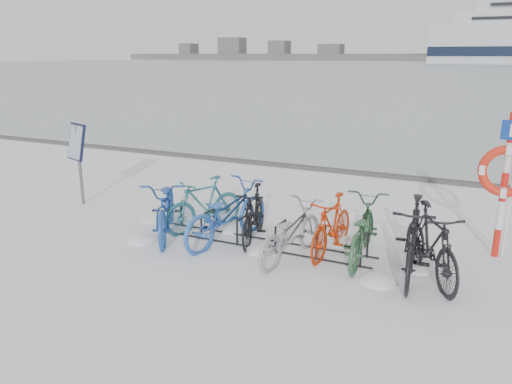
% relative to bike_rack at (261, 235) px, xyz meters
% --- Properties ---
extents(ground, '(900.00, 900.00, 0.00)m').
position_rel_bike_rack_xyz_m(ground, '(0.00, 0.00, -0.18)').
color(ground, white).
rests_on(ground, ground).
extents(ice_sheet, '(400.00, 298.00, 0.02)m').
position_rel_bike_rack_xyz_m(ice_sheet, '(0.00, 155.00, -0.17)').
color(ice_sheet, '#9CA8B0').
rests_on(ice_sheet, ground).
extents(quay_edge, '(400.00, 0.25, 0.10)m').
position_rel_bike_rack_xyz_m(quay_edge, '(0.00, 5.90, -0.13)').
color(quay_edge, '#3F3F42').
rests_on(quay_edge, ground).
extents(bike_rack, '(4.00, 0.48, 0.46)m').
position_rel_bike_rack_xyz_m(bike_rack, '(0.00, 0.00, 0.00)').
color(bike_rack, black).
rests_on(bike_rack, ground).
extents(info_board, '(0.63, 0.41, 1.78)m').
position_rel_bike_rack_xyz_m(info_board, '(-4.61, 0.50, 1.11)').
color(info_board, '#595B5E').
rests_on(info_board, ground).
extents(lifebuoy_station, '(0.82, 0.23, 4.28)m').
position_rel_bike_rack_xyz_m(lifebuoy_station, '(3.69, 1.13, 1.26)').
color(lifebuoy_station, red).
rests_on(lifebuoy_station, ground).
extents(shoreline, '(180.00, 12.00, 9.50)m').
position_rel_bike_rack_xyz_m(shoreline, '(-122.02, 260.00, 2.61)').
color(shoreline, '#474747').
rests_on(shoreline, ground).
extents(bike_0, '(1.72, 2.24, 1.13)m').
position_rel_bike_rack_xyz_m(bike_0, '(-1.77, -0.27, 0.38)').
color(bike_0, '#1E4895').
rests_on(bike_0, ground).
extents(bike_1, '(1.15, 1.76, 1.03)m').
position_rel_bike_rack_xyz_m(bike_1, '(-1.32, 0.29, 0.33)').
color(bike_1, '#236471').
rests_on(bike_1, ground).
extents(bike_2, '(1.17, 2.21, 1.10)m').
position_rel_bike_rack_xyz_m(bike_2, '(-0.62, -0.11, 0.37)').
color(bike_2, '#2A5AB0').
rests_on(bike_2, ground).
extents(bike_3, '(0.83, 1.74, 1.01)m').
position_rel_bike_rack_xyz_m(bike_3, '(-0.22, 0.17, 0.32)').
color(bike_3, black).
rests_on(bike_3, ground).
extents(bike_4, '(0.92, 1.90, 0.96)m').
position_rel_bike_rack_xyz_m(bike_4, '(0.67, -0.33, 0.30)').
color(bike_4, gray).
rests_on(bike_4, ground).
extents(bike_5, '(0.61, 1.71, 1.01)m').
position_rel_bike_rack_xyz_m(bike_5, '(1.20, 0.18, 0.32)').
color(bike_5, '#BA2B06').
rests_on(bike_5, ground).
extents(bike_6, '(0.84, 2.00, 1.02)m').
position_rel_bike_rack_xyz_m(bike_6, '(1.69, 0.18, 0.33)').
color(bike_6, '#2B5433').
rests_on(bike_6, ground).
extents(bike_7, '(0.74, 2.05, 1.21)m').
position_rel_bike_rack_xyz_m(bike_7, '(2.55, -0.18, 0.42)').
color(bike_7, black).
rests_on(bike_7, ground).
extents(bike_8, '(1.39, 1.90, 1.13)m').
position_rel_bike_rack_xyz_m(bike_8, '(2.80, -0.14, 0.39)').
color(bike_8, black).
rests_on(bike_8, ground).
extents(snow_drifts, '(5.56, 1.98, 0.20)m').
position_rel_bike_rack_xyz_m(snow_drifts, '(0.21, -0.06, -0.18)').
color(snow_drifts, white).
rests_on(snow_drifts, ground).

